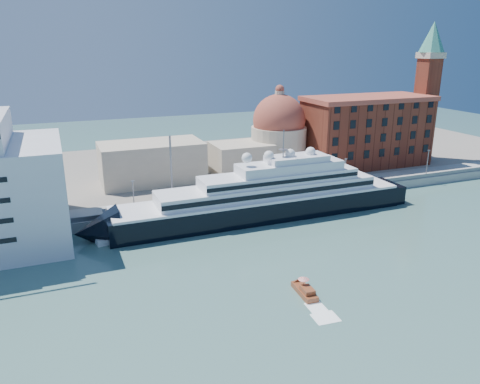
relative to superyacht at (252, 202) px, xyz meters
name	(u,v)px	position (x,y,z in m)	size (l,w,h in m)	color
ground	(305,253)	(2.22, -23.00, -4.40)	(400.00, 400.00, 0.00)	#39625B
quay	(244,200)	(2.22, 11.00, -3.15)	(180.00, 10.00, 2.50)	gray
land	(200,166)	(2.22, 52.00, -3.40)	(260.00, 72.00, 2.00)	slate
quay_fence	(250,198)	(2.22, 6.50, -1.30)	(180.00, 0.10, 1.20)	slate
superyacht	(252,202)	(0.00, 0.00, 0.00)	(85.36, 11.83, 25.51)	black
service_barge	(121,236)	(-32.51, -1.19, -3.71)	(11.21, 5.46, 2.42)	white
water_taxi	(305,291)	(-6.15, -37.71, -3.64)	(2.68, 6.86, 3.19)	brown
warehouse	(366,130)	(54.22, 29.00, 9.39)	(43.00, 19.00, 23.25)	maroon
campanile	(428,83)	(78.22, 29.00, 24.35)	(8.40, 8.40, 47.00)	maroon
church	(234,146)	(8.61, 34.72, 6.51)	(66.00, 18.00, 25.50)	beige
lamp_posts	(201,175)	(-10.45, 9.27, 5.44)	(120.80, 2.40, 18.00)	slate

